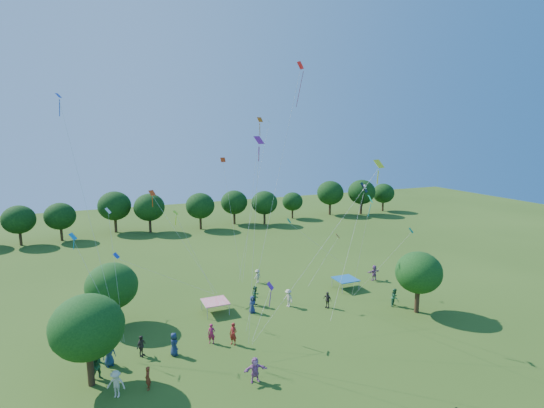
{
  "coord_description": "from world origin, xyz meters",
  "views": [
    {
      "loc": [
        -11.88,
        -13.73,
        16.3
      ],
      "look_at": [
        0.0,
        14.0,
        11.0
      ],
      "focal_mm": 28.0,
      "sensor_mm": 36.0,
      "label": 1
    }
  ],
  "objects_px": {
    "near_tree_east": "(419,273)",
    "red_high_kite": "(292,113)",
    "near_tree_north": "(112,286)",
    "near_tree_west": "(87,327)",
    "tent_red_stripe": "(215,302)",
    "pirate_kite": "(364,190)",
    "tent_blue": "(346,279)"
  },
  "relations": [
    {
      "from": "near_tree_west",
      "to": "tent_red_stripe",
      "type": "xyz_separation_m",
      "value": [
        10.38,
        7.56,
        -2.97
      ]
    },
    {
      "from": "near_tree_north",
      "to": "tent_red_stripe",
      "type": "relative_size",
      "value": 2.44
    },
    {
      "from": "near_tree_north",
      "to": "red_high_kite",
      "type": "height_order",
      "value": "red_high_kite"
    },
    {
      "from": "pirate_kite",
      "to": "red_high_kite",
      "type": "height_order",
      "value": "red_high_kite"
    },
    {
      "from": "near_tree_west",
      "to": "near_tree_north",
      "type": "relative_size",
      "value": 1.13
    },
    {
      "from": "near_tree_east",
      "to": "red_high_kite",
      "type": "height_order",
      "value": "red_high_kite"
    },
    {
      "from": "near_tree_north",
      "to": "near_tree_east",
      "type": "xyz_separation_m",
      "value": [
        25.33,
        -8.16,
        0.31
      ]
    },
    {
      "from": "near_tree_north",
      "to": "tent_red_stripe",
      "type": "height_order",
      "value": "near_tree_north"
    },
    {
      "from": "near_tree_west",
      "to": "near_tree_east",
      "type": "distance_m",
      "value": 27.16
    },
    {
      "from": "near_tree_west",
      "to": "tent_red_stripe",
      "type": "relative_size",
      "value": 2.77
    },
    {
      "from": "near_tree_north",
      "to": "near_tree_east",
      "type": "distance_m",
      "value": 26.61
    },
    {
      "from": "near_tree_east",
      "to": "tent_red_stripe",
      "type": "height_order",
      "value": "near_tree_east"
    },
    {
      "from": "near_tree_north",
      "to": "red_high_kite",
      "type": "relative_size",
      "value": 0.26
    },
    {
      "from": "near_tree_east",
      "to": "pirate_kite",
      "type": "height_order",
      "value": "pirate_kite"
    },
    {
      "from": "pirate_kite",
      "to": "red_high_kite",
      "type": "bearing_deg",
      "value": -175.42
    },
    {
      "from": "near_tree_west",
      "to": "red_high_kite",
      "type": "bearing_deg",
      "value": 15.38
    },
    {
      "from": "near_tree_west",
      "to": "pirate_kite",
      "type": "distance_m",
      "value": 25.67
    },
    {
      "from": "near_tree_west",
      "to": "tent_blue",
      "type": "bearing_deg",
      "value": 17.96
    },
    {
      "from": "tent_red_stripe",
      "to": "red_high_kite",
      "type": "xyz_separation_m",
      "value": [
        6.02,
        -3.05,
        16.65
      ]
    },
    {
      "from": "pirate_kite",
      "to": "red_high_kite",
      "type": "distance_m",
      "value": 10.52
    },
    {
      "from": "tent_red_stripe",
      "to": "tent_blue",
      "type": "xyz_separation_m",
      "value": [
        14.02,
        0.35,
        0.0
      ]
    },
    {
      "from": "tent_red_stripe",
      "to": "near_tree_east",
      "type": "bearing_deg",
      "value": -22.88
    },
    {
      "from": "near_tree_east",
      "to": "red_high_kite",
      "type": "xyz_separation_m",
      "value": [
        -10.76,
        4.03,
        13.95
      ]
    },
    {
      "from": "near_tree_west",
      "to": "pirate_kite",
      "type": "bearing_deg",
      "value": 11.97
    },
    {
      "from": "tent_blue",
      "to": "red_high_kite",
      "type": "relative_size",
      "value": 0.11
    },
    {
      "from": "red_high_kite",
      "to": "near_tree_west",
      "type": "bearing_deg",
      "value": -164.62
    },
    {
      "from": "near_tree_north",
      "to": "pirate_kite",
      "type": "relative_size",
      "value": 0.53
    },
    {
      "from": "tent_red_stripe",
      "to": "pirate_kite",
      "type": "relative_size",
      "value": 0.22
    },
    {
      "from": "near_tree_east",
      "to": "pirate_kite",
      "type": "xyz_separation_m",
      "value": [
        -2.92,
        4.66,
        6.96
      ]
    },
    {
      "from": "near_tree_north",
      "to": "pirate_kite",
      "type": "xyz_separation_m",
      "value": [
        22.41,
        -3.5,
        7.27
      ]
    },
    {
      "from": "red_high_kite",
      "to": "tent_red_stripe",
      "type": "bearing_deg",
      "value": 153.17
    },
    {
      "from": "tent_red_stripe",
      "to": "pirate_kite",
      "type": "xyz_separation_m",
      "value": [
        13.86,
        -2.42,
        9.67
      ]
    }
  ]
}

